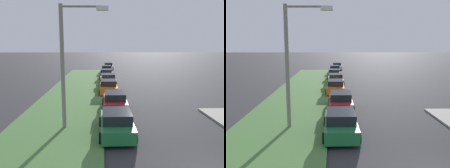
{
  "view_description": "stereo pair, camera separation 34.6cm",
  "coord_description": "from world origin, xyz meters",
  "views": [
    {
      "loc": [
        -8.43,
        4.74,
        5.2
      ],
      "look_at": [
        11.03,
        3.93,
        1.99
      ],
      "focal_mm": 38.76,
      "sensor_mm": 36.0,
      "label": 1
    },
    {
      "loc": [
        -8.44,
        4.4,
        5.2
      ],
      "look_at": [
        11.03,
        3.93,
        1.99
      ],
      "focal_mm": 38.76,
      "sensor_mm": 36.0,
      "label": 2
    }
  ],
  "objects": [
    {
      "name": "parked_car_green",
      "position": [
        4.9,
        3.93,
        0.72
      ],
      "size": [
        4.31,
        2.04,
        1.47
      ],
      "rotation": [
        0.0,
        0.0,
        0.01
      ],
      "color": "#1E6B38",
      "rests_on": "ground"
    },
    {
      "name": "parked_car_white",
      "position": [
        41.25,
        3.43,
        0.72
      ],
      "size": [
        4.32,
        2.05,
        1.47
      ],
      "rotation": [
        0.0,
        0.0,
        -0.01
      ],
      "color": "silver",
      "rests_on": "ground"
    },
    {
      "name": "parked_car_red",
      "position": [
        10.33,
        3.74,
        0.72
      ],
      "size": [
        4.32,
        2.07,
        1.47
      ],
      "rotation": [
        0.0,
        0.0,
        -0.01
      ],
      "color": "red",
      "rests_on": "ground"
    },
    {
      "name": "streetlight",
      "position": [
        6.05,
        6.74,
        4.39
      ],
      "size": [
        0.38,
        2.87,
        7.5
      ],
      "color": "gray",
      "rests_on": "ground"
    },
    {
      "name": "grass_median",
      "position": [
        10.0,
        7.67,
        0.06
      ],
      "size": [
        60.0,
        6.0,
        0.12
      ],
      "primitive_type": "cube",
      "color": "#477238",
      "rests_on": "ground"
    },
    {
      "name": "parked_car_orange",
      "position": [
        16.94,
        4.07,
        0.72
      ],
      "size": [
        4.32,
        2.06,
        1.47
      ],
      "rotation": [
        0.0,
        0.0,
        -0.01
      ],
      "color": "orange",
      "rests_on": "ground"
    },
    {
      "name": "parked_car_black",
      "position": [
        34.65,
        3.95,
        0.72
      ],
      "size": [
        4.3,
        2.03,
        1.47
      ],
      "rotation": [
        0.0,
        0.0,
        -0.0
      ],
      "color": "black",
      "rests_on": "ground"
    },
    {
      "name": "parked_car_yellow",
      "position": [
        22.27,
        3.99,
        0.72
      ],
      "size": [
        4.39,
        2.19,
        1.47
      ],
      "rotation": [
        0.0,
        0.0,
        0.05
      ],
      "color": "gold",
      "rests_on": "ground"
    },
    {
      "name": "parked_car_blue",
      "position": [
        28.1,
        4.06,
        0.72
      ],
      "size": [
        4.37,
        2.16,
        1.47
      ],
      "rotation": [
        0.0,
        0.0,
        -0.04
      ],
      "color": "#23389E",
      "rests_on": "ground"
    }
  ]
}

